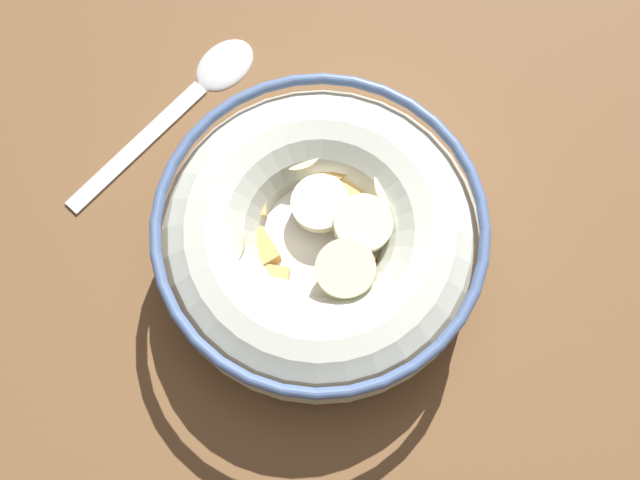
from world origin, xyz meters
TOP-DOWN VIEW (x-y plane):
  - ground_plane at (0.00, 0.00)cm, footprint 126.77×126.77cm
  - cereal_bowl at (-0.02, 0.01)cm, footprint 17.41×17.41cm
  - spoon at (1.99, 12.62)cm, footprint 14.78×3.13cm

SIDE VIEW (x-z plane):
  - ground_plane at x=0.00cm, z-range -2.00..0.00cm
  - spoon at x=1.99cm, z-range -0.06..0.74cm
  - cereal_bowl at x=-0.02cm, z-range 0.21..5.76cm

